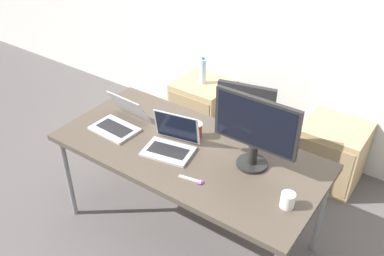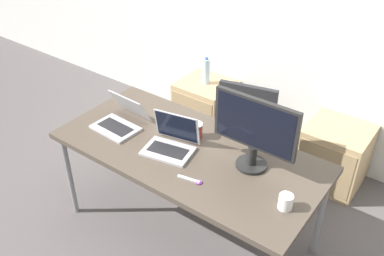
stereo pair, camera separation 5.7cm
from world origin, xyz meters
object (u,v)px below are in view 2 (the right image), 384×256
object	(u,v)px
coffee_cup_white	(286,202)
water_bottle	(206,71)
monitor	(255,131)
laptop_left	(171,143)
laptop_right	(121,120)
office_chair	(250,145)
cabinet_left	(205,107)
coffee_cup_brown	(196,130)
cabinet_right	(334,155)

from	to	relation	value
coffee_cup_white	water_bottle	bearing A→B (deg)	137.67
water_bottle	coffee_cup_white	size ratio (longest dim) A/B	2.95
coffee_cup_white	monitor	bearing A→B (deg)	147.59
laptop_left	coffee_cup_white	size ratio (longest dim) A/B	3.97
laptop_right	laptop_left	bearing A→B (deg)	-0.56
water_bottle	monitor	size ratio (longest dim) A/B	0.48
office_chair	laptop_right	distance (m)	1.14
cabinet_left	laptop_right	world-z (taller)	laptop_right
cabinet_left	laptop_right	xyz separation A→B (m)	(0.12, -1.27, 0.55)
water_bottle	coffee_cup_brown	size ratio (longest dim) A/B	2.45
cabinet_left	cabinet_right	size ratio (longest dim) A/B	1.00
water_bottle	laptop_left	size ratio (longest dim) A/B	0.74
cabinet_right	monitor	xyz separation A→B (m)	(-0.22, -1.12, 0.78)
office_chair	coffee_cup_white	distance (m)	1.23
laptop_right	cabinet_left	bearing A→B (deg)	95.46
cabinet_left	water_bottle	xyz separation A→B (m)	(0.00, 0.00, 0.40)
laptop_left	coffee_cup_white	distance (m)	0.87
water_bottle	laptop_left	distance (m)	1.42
office_chair	water_bottle	size ratio (longest dim) A/B	3.84
cabinet_right	coffee_cup_brown	xyz separation A→B (m)	(-0.70, -1.06, 0.56)
cabinet_left	laptop_left	world-z (taller)	laptop_left
office_chair	water_bottle	world-z (taller)	office_chair
cabinet_left	coffee_cup_white	distance (m)	2.06
office_chair	water_bottle	distance (m)	0.92
monitor	coffee_cup_brown	xyz separation A→B (m)	(-0.47, 0.05, -0.22)
office_chair	laptop_right	size ratio (longest dim) A/B	2.99
water_bottle	laptop_left	xyz separation A→B (m)	(0.60, -1.28, 0.15)
office_chair	coffee_cup_white	bearing A→B (deg)	-51.59
office_chair	coffee_cup_brown	bearing A→B (deg)	-99.48
cabinet_left	water_bottle	world-z (taller)	water_bottle
coffee_cup_white	coffee_cup_brown	xyz separation A→B (m)	(-0.82, 0.27, 0.01)
coffee_cup_white	coffee_cup_brown	world-z (taller)	coffee_cup_brown
laptop_left	monitor	xyz separation A→B (m)	(0.53, 0.16, 0.22)
laptop_right	coffee_cup_white	size ratio (longest dim) A/B	3.79
water_bottle	cabinet_left	bearing A→B (deg)	-90.00
laptop_left	laptop_right	bearing A→B (deg)	179.44
office_chair	cabinet_left	xyz separation A→B (m)	(-0.75, 0.43, -0.11)
cabinet_right	laptop_left	xyz separation A→B (m)	(-0.75, -1.28, 0.55)
laptop_left	monitor	world-z (taller)	monitor
water_bottle	coffee_cup_brown	bearing A→B (deg)	-58.62
monitor	coffee_cup_white	world-z (taller)	monitor
office_chair	cabinet_right	world-z (taller)	office_chair
office_chair	coffee_cup_white	size ratio (longest dim) A/B	11.32
cabinet_right	water_bottle	world-z (taller)	water_bottle
cabinet_right	laptop_left	bearing A→B (deg)	-120.37
laptop_right	coffee_cup_white	xyz separation A→B (m)	(1.34, -0.06, -0.00)
water_bottle	coffee_cup_white	distance (m)	1.99
cabinet_left	laptop_right	size ratio (longest dim) A/B	1.58
water_bottle	laptop_right	size ratio (longest dim) A/B	0.78
laptop_right	monitor	bearing A→B (deg)	8.99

